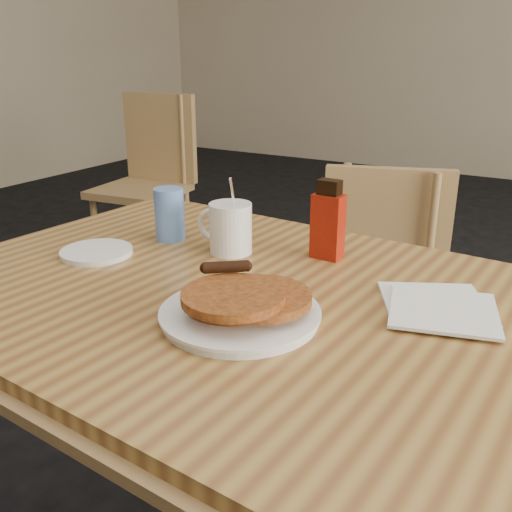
{
  "coord_description": "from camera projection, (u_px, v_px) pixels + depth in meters",
  "views": [
    {
      "loc": [
        0.47,
        -0.8,
        1.18
      ],
      "look_at": [
        -0.02,
        0.03,
        0.83
      ],
      "focal_mm": 40.0,
      "sensor_mm": 36.0,
      "label": 1
    }
  ],
  "objects": [
    {
      "name": "main_table",
      "position": [
        253.0,
        311.0,
        1.08
      ],
      "size": [
        1.41,
        1.01,
        0.75
      ],
      "rotation": [
        0.0,
        0.0,
        -0.08
      ],
      "color": "#A37939",
      "rests_on": "floor"
    },
    {
      "name": "chair_main_far",
      "position": [
        373.0,
        285.0,
        1.73
      ],
      "size": [
        0.48,
        0.49,
        0.85
      ],
      "rotation": [
        0.0,
        0.0,
        0.31
      ],
      "color": "#9A7548",
      "rests_on": "floor"
    },
    {
      "name": "chair_wall_extra",
      "position": [
        150.0,
        168.0,
        3.08
      ],
      "size": [
        0.48,
        0.48,
        0.95
      ],
      "rotation": [
        0.0,
        0.0,
        0.11
      ],
      "color": "#9A7548",
      "rests_on": "floor"
    },
    {
      "name": "pancake_plate",
      "position": [
        241.0,
        307.0,
        0.95
      ],
      "size": [
        0.27,
        0.27,
        0.08
      ],
      "rotation": [
        0.0,
        0.0,
        0.23
      ],
      "color": "white",
      "rests_on": "main_table"
    },
    {
      "name": "coffee_mug",
      "position": [
        229.0,
        227.0,
        1.25
      ],
      "size": [
        0.13,
        0.09,
        0.18
      ],
      "rotation": [
        0.0,
        0.0,
        -0.36
      ],
      "color": "white",
      "rests_on": "main_table"
    },
    {
      "name": "syrup_bottle",
      "position": [
        328.0,
        222.0,
        1.21
      ],
      "size": [
        0.07,
        0.04,
        0.17
      ],
      "rotation": [
        0.0,
        0.0,
        -0.04
      ],
      "color": "#720608",
      "rests_on": "main_table"
    },
    {
      "name": "napkin_stack",
      "position": [
        439.0,
        307.0,
        0.99
      ],
      "size": [
        0.25,
        0.26,
        0.01
      ],
      "rotation": [
        0.0,
        0.0,
        0.47
      ],
      "color": "white",
      "rests_on": "main_table"
    },
    {
      "name": "blue_tumbler",
      "position": [
        170.0,
        214.0,
        1.34
      ],
      "size": [
        0.08,
        0.08,
        0.12
      ],
      "primitive_type": "cylinder",
      "rotation": [
        0.0,
        0.0,
        0.24
      ],
      "color": "#608FE0",
      "rests_on": "main_table"
    },
    {
      "name": "side_saucer",
      "position": [
        96.0,
        252.0,
        1.26
      ],
      "size": [
        0.16,
        0.16,
        0.01
      ],
      "primitive_type": "cylinder",
      "rotation": [
        0.0,
        0.0,
        0.04
      ],
      "color": "white",
      "rests_on": "main_table"
    }
  ]
}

